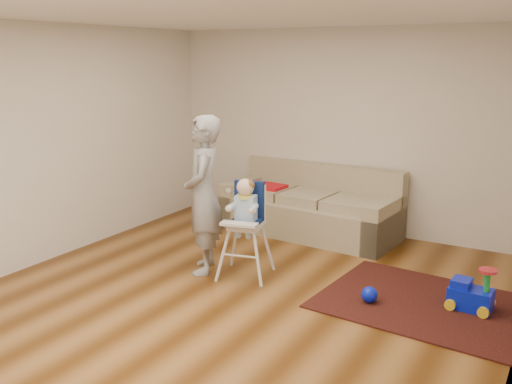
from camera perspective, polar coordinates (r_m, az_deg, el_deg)
The scene contains 9 objects.
ground at distance 5.71m, azimuth -2.03°, elevation -10.62°, with size 5.50×5.50×0.00m, color #4B280A.
room_envelope at distance 5.69m, azimuth 0.64°, elevation 8.86°, with size 5.04×5.52×2.72m.
sofa at distance 7.61m, azimuth 5.34°, elevation -0.89°, with size 2.41×1.15×0.90m.
side_table at distance 8.35m, azimuth -0.51°, elevation -1.14°, with size 0.45×0.45×0.45m, color black, non-canonical shape.
area_rug at distance 5.82m, azimuth 16.87°, elevation -10.70°, with size 2.00×1.50×0.02m, color black.
ride_on_toy at distance 5.75m, azimuth 20.75°, elevation -8.92°, with size 0.39×0.28×0.42m, color #091AD0, non-canonical shape.
toy_ball at distance 5.67m, azimuth 11.27°, elevation -10.03°, with size 0.16×0.16×0.16m, color #091AD0.
high_chair at distance 6.11m, azimuth -1.06°, elevation -3.76°, with size 0.60×0.60×1.09m.
adult at distance 6.19m, azimuth -5.30°, elevation -0.31°, with size 0.63×0.41×1.73m, color #969598.
Camera 1 is at (2.77, -4.42, 2.33)m, focal length 40.00 mm.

